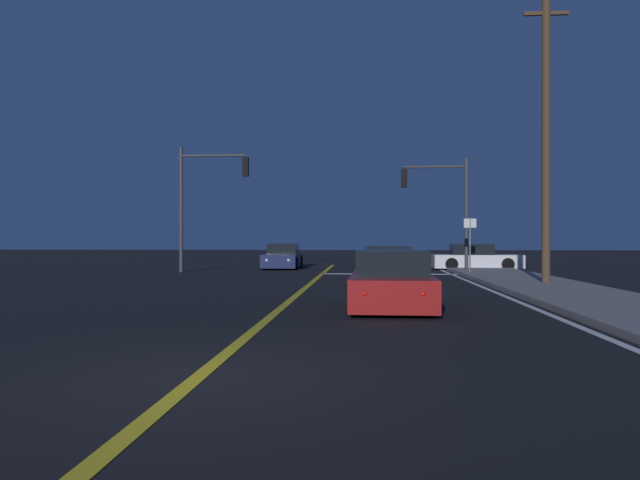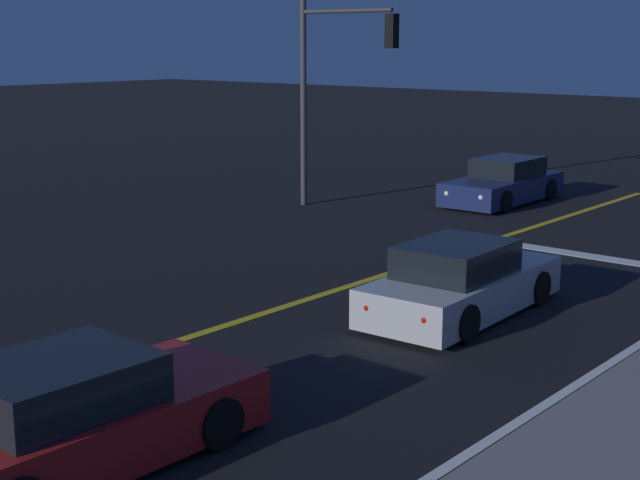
{
  "view_description": "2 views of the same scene",
  "coord_description": "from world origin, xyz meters",
  "px_view_note": "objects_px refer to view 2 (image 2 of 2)",
  "views": [
    {
      "loc": [
        1.92,
        -7.04,
        1.61
      ],
      "look_at": [
        0.15,
        17.41,
        1.55
      ],
      "focal_mm": 34.61,
      "sensor_mm": 36.0,
      "label": 1
    },
    {
      "loc": [
        11.01,
        1.55,
        4.79
      ],
      "look_at": [
        -1.67,
        16.55,
        0.53
      ],
      "focal_mm": 51.84,
      "sensor_mm": 36.0,
      "label": 2
    }
  ],
  "objects_px": {
    "traffic_signal_far_left": "(334,71)",
    "car_distant_tail_silver": "(461,283)",
    "car_mid_block_red": "(75,419)",
    "car_following_oncoming_navy": "(504,183)"
  },
  "relations": [
    {
      "from": "car_following_oncoming_navy",
      "to": "car_distant_tail_silver",
      "type": "relative_size",
      "value": 1.03
    },
    {
      "from": "car_mid_block_red",
      "to": "traffic_signal_far_left",
      "type": "height_order",
      "value": "traffic_signal_far_left"
    },
    {
      "from": "traffic_signal_far_left",
      "to": "car_distant_tail_silver",
      "type": "bearing_deg",
      "value": -38.5
    },
    {
      "from": "traffic_signal_far_left",
      "to": "car_mid_block_red",
      "type": "bearing_deg",
      "value": -60.65
    },
    {
      "from": "car_mid_block_red",
      "to": "car_distant_tail_silver",
      "type": "height_order",
      "value": "same"
    },
    {
      "from": "car_mid_block_red",
      "to": "car_distant_tail_silver",
      "type": "distance_m",
      "value": 7.99
    },
    {
      "from": "car_mid_block_red",
      "to": "car_following_oncoming_navy",
      "type": "bearing_deg",
      "value": 106.17
    },
    {
      "from": "car_following_oncoming_navy",
      "to": "traffic_signal_far_left",
      "type": "relative_size",
      "value": 0.78
    },
    {
      "from": "car_distant_tail_silver",
      "to": "traffic_signal_far_left",
      "type": "distance_m",
      "value": 11.28
    },
    {
      "from": "car_mid_block_red",
      "to": "traffic_signal_far_left",
      "type": "xyz_separation_m",
      "value": [
        -8.26,
        14.69,
        3.36
      ]
    }
  ]
}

